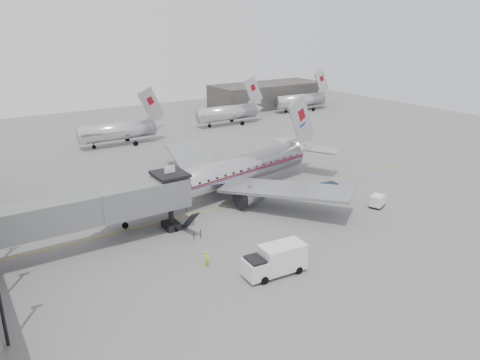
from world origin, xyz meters
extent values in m
plane|color=slate|center=(0.00, 0.00, 0.00)|extent=(160.00, 160.00, 0.00)
cube|color=#34322F|center=(45.00, 60.00, 3.00)|extent=(30.00, 12.00, 6.00)
cube|color=gold|center=(3.00, 6.00, 0.01)|extent=(60.00, 0.15, 0.01)
cube|color=#5E6063|center=(-22.00, 3.60, 4.30)|extent=(12.00, 2.80, 3.00)
cube|color=#5E6063|center=(-13.00, 3.60, 4.30)|extent=(8.00, 3.00, 3.10)
cube|color=#5E6063|center=(-9.00, 4.00, 4.30)|extent=(3.20, 3.60, 3.20)
cube|color=black|center=(-9.00, 4.00, 6.20)|extent=(3.40, 3.80, 0.30)
cube|color=white|center=(-9.00, 4.00, 6.70)|extent=(1.20, 0.15, 0.80)
cylinder|color=black|center=(-9.30, 3.60, 1.40)|extent=(0.56, 0.56, 2.80)
cube|color=black|center=(-9.30, 3.60, 0.35)|extent=(1.60, 2.20, 0.70)
cylinder|color=black|center=(-9.30, 2.60, 0.30)|extent=(0.30, 0.60, 0.60)
cylinder|color=black|center=(-9.30, 4.60, 0.30)|extent=(0.30, 0.60, 0.60)
cube|color=black|center=(-8.20, 1.30, 1.50)|extent=(0.90, 3.20, 2.90)
cylinder|color=silver|center=(-2.00, 42.00, 2.60)|extent=(14.00, 3.20, 3.20)
cube|color=silver|center=(4.80, 42.00, 7.00)|extent=(5.17, 0.26, 6.52)
cylinder|color=black|center=(-6.50, 42.00, 0.50)|extent=(0.24, 0.24, 1.00)
cylinder|color=silver|center=(24.00, 46.00, 2.60)|extent=(14.00, 3.20, 3.20)
cube|color=silver|center=(30.80, 46.00, 7.00)|extent=(5.17, 0.26, 6.52)
cylinder|color=black|center=(19.50, 46.00, 0.50)|extent=(0.24, 0.24, 1.00)
cylinder|color=silver|center=(48.00, 50.00, 2.60)|extent=(14.00, 3.20, 3.20)
cube|color=silver|center=(54.80, 50.00, 7.00)|extent=(5.17, 0.26, 6.52)
cylinder|color=black|center=(43.50, 50.00, 0.50)|extent=(0.24, 0.24, 1.00)
cylinder|color=silver|center=(0.00, 9.00, 2.97)|extent=(29.84, 9.12, 3.66)
cone|color=silver|center=(-16.04, 5.96, 2.97)|extent=(3.60, 4.15, 3.66)
cone|color=silver|center=(16.33, 12.09, 3.36)|extent=(4.53, 4.15, 3.48)
cube|color=maroon|center=(0.00, 9.00, 3.21)|extent=(29.85, 9.16, 0.18)
cube|color=navy|center=(0.00, 9.00, 2.99)|extent=(29.85, 9.16, 0.10)
cube|color=silver|center=(16.04, 12.04, 7.91)|extent=(6.02, 1.42, 7.60)
cube|color=gray|center=(1.26, 18.30, 2.67)|extent=(8.93, 16.65, 1.17)
cube|color=gray|center=(4.57, 0.81, 2.67)|extent=(13.48, 16.10, 1.17)
cylinder|color=gray|center=(-0.47, 14.15, 1.43)|extent=(3.69, 2.67, 2.08)
cylinder|color=gray|center=(1.44, 4.04, 1.43)|extent=(3.69, 2.67, 2.08)
cylinder|color=black|center=(-13.61, 6.42, 0.64)|extent=(0.20, 0.20, 1.29)
cylinder|color=black|center=(1.47, 11.89, 0.69)|extent=(0.26, 0.26, 1.38)
cylinder|color=black|center=(1.47, 11.89, 0.45)|extent=(1.04, 0.52, 0.99)
cylinder|color=black|center=(2.42, 6.84, 0.69)|extent=(0.26, 0.26, 1.38)
cylinder|color=black|center=(2.42, 6.84, 0.45)|extent=(1.04, 0.52, 0.99)
cube|color=white|center=(-4.83, -10.54, 1.54)|extent=(4.27, 2.60, 2.40)
cube|color=white|center=(-7.68, -10.31, 1.08)|extent=(1.99, 2.30, 1.60)
cube|color=black|center=(-7.68, -10.31, 1.77)|extent=(1.52, 2.04, 0.68)
cylinder|color=black|center=(-7.42, -11.37, 0.37)|extent=(0.75, 0.34, 0.73)
cylinder|color=black|center=(-7.25, -9.32, 0.37)|extent=(0.75, 0.34, 0.73)
cylinder|color=black|center=(-3.77, -11.65, 0.37)|extent=(0.75, 0.34, 0.73)
cylinder|color=black|center=(-3.61, -9.60, 0.37)|extent=(0.75, 0.34, 0.73)
cube|color=#0C1733|center=(12.78, 2.00, 0.90)|extent=(2.02, 1.59, 1.33)
cube|color=black|center=(12.78, 2.00, 0.19)|extent=(2.12, 1.69, 0.11)
cylinder|color=black|center=(11.97, 1.50, 0.14)|extent=(0.29, 0.14, 0.28)
cylinder|color=black|center=(13.48, 1.37, 0.14)|extent=(0.29, 0.14, 0.28)
cylinder|color=black|center=(12.07, 2.63, 0.14)|extent=(0.29, 0.14, 0.28)
cylinder|color=black|center=(13.58, 2.50, 0.14)|extent=(0.29, 0.14, 0.28)
cube|color=white|center=(14.64, -4.54, 0.87)|extent=(2.23, 1.99, 1.29)
cube|color=black|center=(14.64, -4.54, 0.18)|extent=(2.35, 2.11, 0.11)
cylinder|color=black|center=(14.18, -5.34, 0.14)|extent=(0.30, 0.21, 0.28)
cylinder|color=black|center=(15.53, -4.76, 0.14)|extent=(0.30, 0.21, 0.28)
cylinder|color=black|center=(13.75, -4.32, 0.14)|extent=(0.30, 0.21, 0.28)
cylinder|color=black|center=(15.10, -3.75, 0.14)|extent=(0.30, 0.21, 0.28)
imported|color=#C0F51C|center=(-10.16, -6.00, 0.81)|extent=(0.71, 0.64, 1.63)
camera|label=1|loc=(-28.70, -40.22, 22.02)|focal=35.00mm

